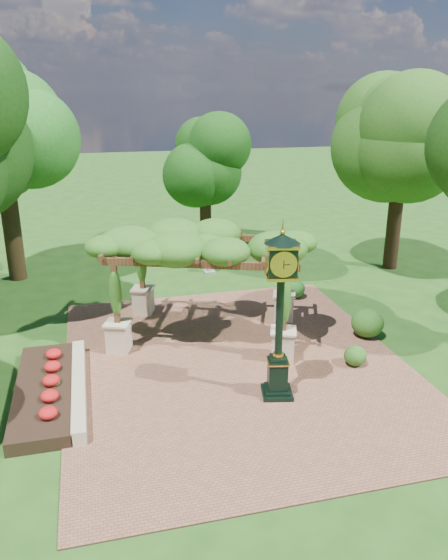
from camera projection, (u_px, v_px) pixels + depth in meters
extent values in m
plane|color=#1E4714|center=(245.00, 381.00, 15.56)|extent=(120.00, 120.00, 0.00)
cube|color=brown|center=(236.00, 364.00, 16.47)|extent=(10.00, 12.00, 0.04)
cube|color=#C6B793|center=(79.00, 386.00, 14.89)|extent=(0.35, 5.00, 0.40)
cube|color=red|center=(45.00, 391.00, 14.69)|extent=(1.50, 5.00, 0.36)
cube|color=black|center=(277.00, 392.00, 14.78)|extent=(0.96, 0.96, 0.12)
cube|color=black|center=(277.00, 375.00, 14.60)|extent=(0.60, 0.60, 0.91)
cube|color=gold|center=(278.00, 361.00, 14.47)|extent=(0.67, 0.67, 0.04)
cylinder|color=black|center=(280.00, 316.00, 14.03)|extent=(0.24, 0.24, 2.31)
cube|color=black|center=(282.00, 260.00, 13.53)|extent=(0.84, 0.84, 0.70)
cylinder|color=beige|center=(284.00, 265.00, 13.19)|extent=(0.60, 0.16, 0.60)
cone|color=black|center=(282.00, 238.00, 13.34)|extent=(1.07, 1.07, 0.25)
sphere|color=gold|center=(283.00, 232.00, 13.29)|extent=(0.14, 0.14, 0.14)
cube|color=beige|center=(119.00, 337.00, 17.14)|extent=(0.86, 0.86, 0.93)
cube|color=#54351C|center=(116.00, 293.00, 16.65)|extent=(0.21, 0.21, 1.90)
cube|color=beige|center=(283.00, 345.00, 16.59)|extent=(0.86, 0.86, 0.93)
cube|color=#54351C|center=(285.00, 300.00, 16.10)|extent=(0.21, 0.21, 1.90)
cube|color=beige|center=(143.00, 301.00, 20.03)|extent=(0.86, 0.86, 0.93)
cube|color=#54351C|center=(141.00, 263.00, 19.54)|extent=(0.21, 0.21, 1.90)
cube|color=beige|center=(284.00, 307.00, 19.48)|extent=(0.86, 0.86, 0.93)
cube|color=#54351C|center=(285.00, 268.00, 18.99)|extent=(0.21, 0.21, 1.90)
cube|color=#54351C|center=(198.00, 264.00, 16.03)|extent=(5.63, 2.24, 0.23)
cube|color=#54351C|center=(212.00, 237.00, 18.92)|extent=(5.63, 2.24, 0.23)
ellipsoid|color=#2D5E1B|center=(206.00, 241.00, 17.38)|extent=(6.89, 5.57, 1.03)
cube|color=gray|center=(209.00, 271.00, 24.69)|extent=(0.53, 0.53, 0.09)
cylinder|color=gray|center=(209.00, 263.00, 24.55)|extent=(0.27, 0.27, 0.81)
cylinder|color=gray|center=(209.00, 254.00, 24.41)|extent=(0.50, 0.50, 0.05)
ellipsoid|color=#285819|center=(355.00, 356.00, 16.28)|extent=(0.87, 0.87, 0.60)
ellipsoid|color=#295B19|center=(367.00, 323.00, 18.12)|extent=(1.28, 1.28, 0.96)
ellipsoid|color=#24681E|center=(295.00, 289.00, 21.53)|extent=(0.98, 0.98, 0.74)
cylinder|color=#332513|center=(14.00, 240.00, 23.33)|extent=(0.74, 0.74, 3.47)
cylinder|color=#332314|center=(206.00, 222.00, 28.33)|extent=(0.59, 0.59, 2.61)
ellipsoid|color=#143D0F|center=(205.00, 156.00, 27.21)|extent=(3.19, 3.19, 4.13)
cylinder|color=#311D13|center=(393.00, 234.00, 24.82)|extent=(0.64, 0.64, 3.22)
ellipsoid|color=#275017|center=(403.00, 140.00, 23.44)|extent=(4.83, 4.83, 5.08)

